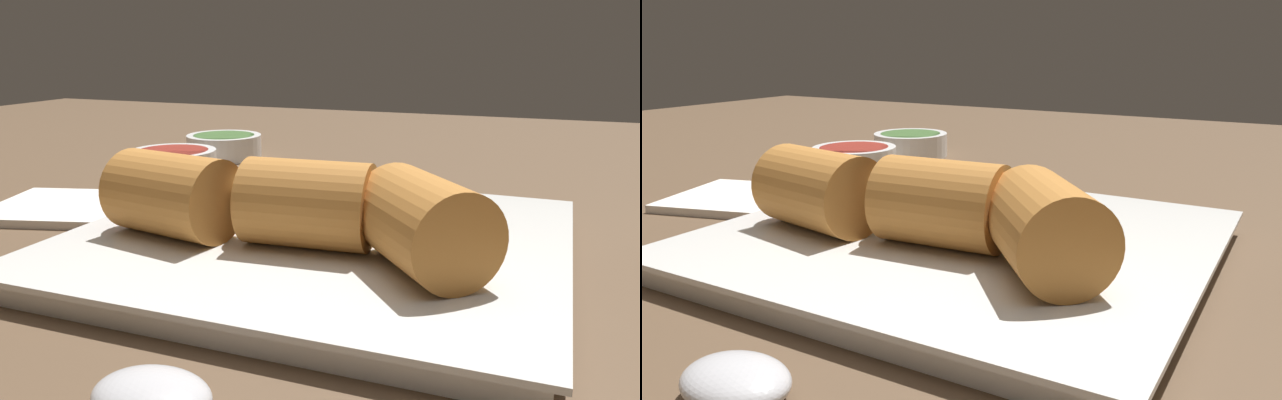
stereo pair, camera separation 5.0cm
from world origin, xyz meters
The scene contains 9 objects.
table_surface centered at (0.00, 0.00, 1.00)cm, with size 180.00×140.00×2.00cm.
serving_plate centered at (-3.62, -2.30, 2.76)cm, with size 27.12×25.20×1.50cm.
roll_front_left centered at (-3.68, -4.99, 5.83)cm, with size 7.71×5.15×4.65cm.
roll_front_right centered at (-11.38, -5.85, 5.83)cm, with size 7.87×5.80×4.65cm.
roll_back_left centered at (2.95, -6.10, 5.83)cm, with size 7.89×8.16×4.65cm.
dipping_bowl_near centered at (-23.95, 12.88, 3.34)cm, with size 7.81×7.81×2.46cm.
dipping_bowl_far centered at (-24.30, 22.69, 3.34)cm, with size 7.81×7.81×2.46cm.
spoon centered at (-1.91, -19.19, 2.68)cm, with size 17.05×3.35×1.48cm.
napkin centered at (-24.17, 0.11, 2.30)cm, with size 12.67×11.58×0.60cm.
Camera 2 is at (13.43, -32.02, 14.24)cm, focal length 35.00 mm.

